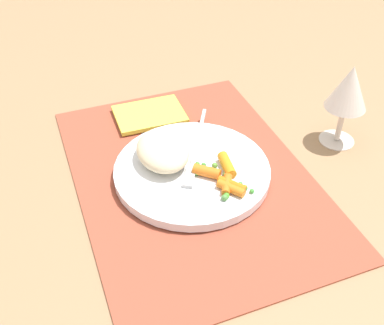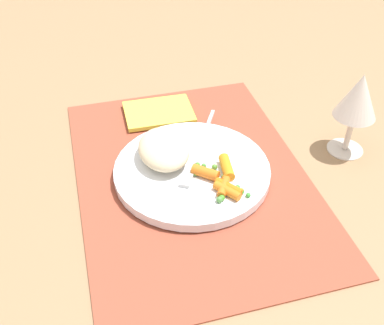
{
  "view_description": "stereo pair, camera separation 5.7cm",
  "coord_description": "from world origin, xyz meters",
  "px_view_note": "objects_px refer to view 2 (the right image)",
  "views": [
    {
      "loc": [
        0.53,
        -0.2,
        0.51
      ],
      "look_at": [
        0.0,
        0.0,
        0.03
      ],
      "focal_mm": 43.91,
      "sensor_mm": 36.0,
      "label": 1
    },
    {
      "loc": [
        0.55,
        -0.15,
        0.51
      ],
      "look_at": [
        0.0,
        0.0,
        0.03
      ],
      "focal_mm": 43.91,
      "sensor_mm": 36.0,
      "label": 2
    }
  ],
  "objects_px": {
    "rice_mound": "(164,149)",
    "wine_glass": "(360,100)",
    "fork": "(197,153)",
    "carrot_portion": "(221,178)",
    "plate": "(192,171)",
    "napkin": "(159,112)"
  },
  "relations": [
    {
      "from": "rice_mound",
      "to": "wine_glass",
      "type": "xyz_separation_m",
      "value": [
        0.04,
        0.32,
        0.06
      ]
    },
    {
      "from": "rice_mound",
      "to": "fork",
      "type": "height_order",
      "value": "rice_mound"
    },
    {
      "from": "carrot_portion",
      "to": "fork",
      "type": "relative_size",
      "value": 0.52
    },
    {
      "from": "plate",
      "to": "wine_glass",
      "type": "distance_m",
      "value": 0.29
    },
    {
      "from": "rice_mound",
      "to": "fork",
      "type": "bearing_deg",
      "value": 86.86
    },
    {
      "from": "fork",
      "to": "napkin",
      "type": "xyz_separation_m",
      "value": [
        -0.16,
        -0.03,
        -0.01
      ]
    },
    {
      "from": "carrot_portion",
      "to": "plate",
      "type": "bearing_deg",
      "value": -142.26
    },
    {
      "from": "fork",
      "to": "wine_glass",
      "type": "xyz_separation_m",
      "value": [
        0.03,
        0.26,
        0.08
      ]
    },
    {
      "from": "wine_glass",
      "to": "carrot_portion",
      "type": "bearing_deg",
      "value": -80.55
    },
    {
      "from": "plate",
      "to": "rice_mound",
      "type": "height_order",
      "value": "rice_mound"
    },
    {
      "from": "carrot_portion",
      "to": "fork",
      "type": "xyz_separation_m",
      "value": [
        -0.07,
        -0.02,
        -0.0
      ]
    },
    {
      "from": "carrot_portion",
      "to": "fork",
      "type": "distance_m",
      "value": 0.08
    },
    {
      "from": "rice_mound",
      "to": "napkin",
      "type": "xyz_separation_m",
      "value": [
        -0.15,
        0.02,
        -0.03
      ]
    },
    {
      "from": "fork",
      "to": "napkin",
      "type": "distance_m",
      "value": 0.16
    },
    {
      "from": "plate",
      "to": "fork",
      "type": "height_order",
      "value": "fork"
    },
    {
      "from": "wine_glass",
      "to": "napkin",
      "type": "height_order",
      "value": "wine_glass"
    },
    {
      "from": "fork",
      "to": "wine_glass",
      "type": "relative_size",
      "value": 1.28
    },
    {
      "from": "rice_mound",
      "to": "plate",
      "type": "bearing_deg",
      "value": 49.53
    },
    {
      "from": "fork",
      "to": "napkin",
      "type": "height_order",
      "value": "fork"
    },
    {
      "from": "plate",
      "to": "fork",
      "type": "bearing_deg",
      "value": 150.79
    },
    {
      "from": "fork",
      "to": "plate",
      "type": "bearing_deg",
      "value": -29.21
    },
    {
      "from": "carrot_portion",
      "to": "napkin",
      "type": "height_order",
      "value": "carrot_portion"
    }
  ]
}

